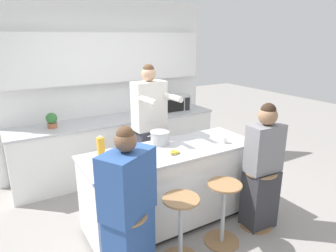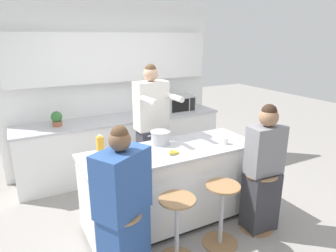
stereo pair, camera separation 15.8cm
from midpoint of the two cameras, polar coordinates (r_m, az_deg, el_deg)
ground_plane at (r=3.81m, az=1.79°, el=-17.57°), size 16.00×16.00×0.00m
wall_back at (r=4.95m, az=-9.39°, el=9.54°), size 3.50×0.22×2.70m
back_counter at (r=4.91m, az=-7.58°, el=-3.53°), size 3.25×0.66×0.91m
kitchen_island at (r=3.56m, az=1.86°, el=-11.31°), size 2.03×0.73×0.93m
bar_stool_leftmost at (r=2.87m, az=-6.87°, el=-21.76°), size 0.38×0.38×0.70m
bar_stool_center_left at (r=3.05m, az=3.28°, el=-19.01°), size 0.38×0.38×0.70m
bar_stool_center_right at (r=3.32m, az=11.55°, el=-16.04°), size 0.38×0.38×0.70m
bar_stool_rightmost at (r=3.66m, az=18.11°, el=-13.25°), size 0.38×0.38×0.70m
person_cooking at (r=3.90m, az=-1.94°, el=-1.83°), size 0.44×0.58×1.82m
person_wrapped_blanket at (r=2.69m, az=-6.78°, el=-15.99°), size 0.54×0.48×1.48m
person_seated_near at (r=3.54m, az=18.87°, el=-8.66°), size 0.41×0.29×1.48m
cooking_pot at (r=3.49m, az=-0.20°, el=-2.25°), size 0.32×0.23×0.16m
fruit_bowl at (r=3.09m, az=-5.97°, el=-5.92°), size 0.21×0.21×0.06m
coffee_cup_near at (r=3.58m, az=12.03°, el=-2.79°), size 0.10×0.07×0.08m
banana_bunch at (r=3.22m, az=2.39°, el=-5.04°), size 0.15×0.11×0.05m
juice_carton at (r=3.22m, az=-11.42°, el=-3.74°), size 0.07×0.07×0.23m
microwave at (r=5.12m, az=2.76°, el=4.32°), size 0.52×0.35×0.27m
potted_plant at (r=4.52m, az=-19.50°, el=1.34°), size 0.16×0.16×0.22m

